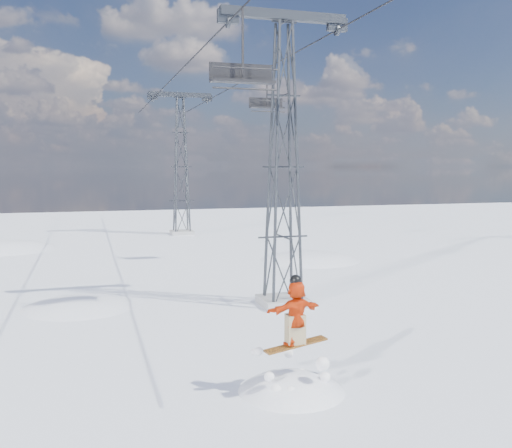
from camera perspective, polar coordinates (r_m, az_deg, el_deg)
The scene contains 7 objects.
ground at distance 15.71m, azimuth 9.82°, elevation -14.87°, with size 120.00×120.00×0.00m, color white.
snow_terrain at distance 37.59m, azimuth -13.02°, elevation -18.08°, with size 39.00×37.00×22.00m.
lift_tower_near at distance 22.40m, azimuth 2.75°, elevation 5.64°, with size 5.20×1.80×11.43m.
lift_tower_far at distance 46.73m, azimuth -7.50°, elevation 5.65°, with size 5.20×1.80×11.43m.
haul_cables at distance 33.89m, azimuth -3.88°, elevation 14.80°, with size 4.46×51.00×0.06m.
lift_chair_near at distance 20.09m, azimuth -1.39°, elevation 14.70°, with size 2.23×0.64×2.77m.
lift_chair_mid at distance 31.91m, azimuth 1.07°, elevation 11.93°, with size 1.92×0.55×2.38m.
Camera 1 is at (-6.62, -13.14, 5.51)m, focal length 40.00 mm.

